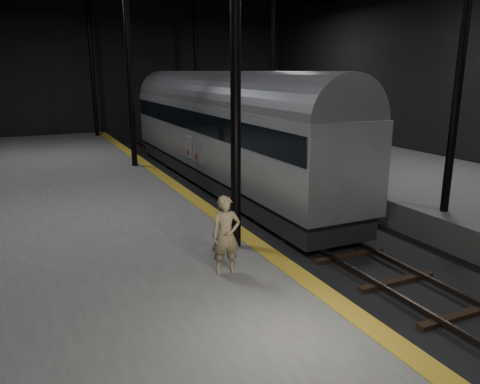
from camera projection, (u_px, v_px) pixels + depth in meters
ground at (283, 220)px, 17.74m from camera, size 44.00×44.00×0.00m
platform_left at (75, 237)px, 14.56m from camera, size 9.00×43.80×1.00m
platform_right at (431, 188)px, 20.68m from camera, size 9.00×43.80×1.00m
tactile_strip at (203, 205)px, 16.16m from camera, size 0.50×43.80×0.01m
track at (283, 219)px, 17.73m from camera, size 2.40×43.00×0.24m
train at (220, 125)px, 22.45m from camera, size 3.01×20.11×5.38m
woman at (226, 235)px, 10.54m from camera, size 0.74×0.56×1.82m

